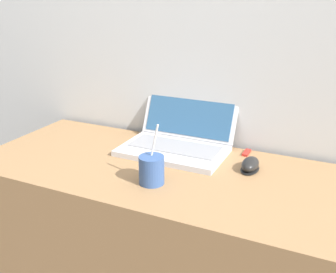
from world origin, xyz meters
name	(u,v)px	position (x,y,z in m)	size (l,w,h in m)	color
wall_back	(222,14)	(0.00, 0.60, 1.25)	(7.00, 0.04, 2.50)	silver
desk	(183,269)	(0.00, 0.28, 0.39)	(1.46, 0.56, 0.77)	#936D47
laptop	(179,136)	(-0.10, 0.46, 0.82)	(0.38, 0.33, 0.22)	silver
drink_cup	(152,169)	(-0.06, 0.16, 0.82)	(0.08, 0.08, 0.19)	#33518C
computer_mouse	(250,165)	(0.19, 0.39, 0.79)	(0.06, 0.10, 0.04)	black
usb_stick	(247,153)	(0.14, 0.52, 0.77)	(0.02, 0.06, 0.01)	#B2261E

